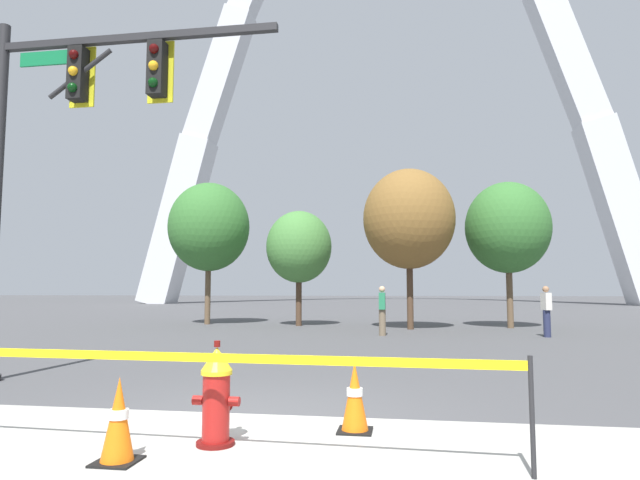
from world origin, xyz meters
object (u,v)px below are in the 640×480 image
Objects in this scene: pedestrian_standing_center at (382,310)px; traffic_signal_gantry at (61,132)px; traffic_cone_mid_sidewalk at (355,397)px; monument_arch at (385,77)px; fire_hydrant at (217,396)px; pedestrian_walking_left at (546,311)px; traffic_cone_by_hydrant at (118,421)px.

traffic_signal_gantry is at bearing -116.67° from pedestrian_standing_center.
traffic_cone_mid_sidewalk is 6.64m from traffic_signal_gantry.
monument_arch is at bearing 85.17° from traffic_signal_gantry.
pedestrian_walking_left is at bearing 64.25° from fire_hydrant.
pedestrian_walking_left is at bearing 63.06° from traffic_cone_by_hydrant.
monument_arch is 33.68× the size of pedestrian_standing_center.
pedestrian_walking_left reaches higher than traffic_cone_by_hydrant.
traffic_cone_mid_sidewalk is at bearing 34.52° from traffic_cone_by_hydrant.
traffic_cone_mid_sidewalk is 53.56m from monument_arch.
traffic_signal_gantry is at bearing 156.36° from traffic_cone_mid_sidewalk.
traffic_signal_gantry reaches higher than traffic_cone_by_hydrant.
monument_arch is (3.91, 46.20, 19.19)m from traffic_signal_gantry.
traffic_cone_by_hydrant is 0.12× the size of traffic_signal_gantry.
fire_hydrant is at bearing -37.44° from traffic_signal_gantry.
pedestrian_walking_left and pedestrian_standing_center have the same top height.
traffic_cone_by_hydrant is 1.00× the size of traffic_cone_mid_sidewalk.
traffic_cone_by_hydrant is at bearing -48.42° from traffic_signal_gantry.
pedestrian_standing_center is (1.08, 12.58, 0.35)m from fire_hydrant.
fire_hydrant is 0.62× the size of pedestrian_walking_left.
traffic_cone_mid_sidewalk is (1.92, 1.32, 0.00)m from traffic_cone_by_hydrant.
monument_arch is (-1.14, 48.40, 22.90)m from traffic_cone_mid_sidewalk.
pedestrian_walking_left is 5.10m from pedestrian_standing_center.
pedestrian_standing_center is at bearing 82.52° from traffic_cone_by_hydrant.
monument_arch is (0.78, 49.72, 22.90)m from traffic_cone_by_hydrant.
traffic_signal_gantry reaches higher than pedestrian_standing_center.
pedestrian_walking_left is at bearing 67.93° from traffic_cone_mid_sidewalk.
pedestrian_walking_left reaches higher than traffic_cone_mid_sidewalk.
monument_arch is at bearing 99.48° from pedestrian_walking_left.
monument_arch reaches higher than pedestrian_walking_left.
fire_hydrant is 1.36× the size of traffic_cone_mid_sidewalk.
traffic_cone_mid_sidewalk is 0.12× the size of traffic_signal_gantry.
fire_hydrant is at bearing -151.52° from traffic_cone_mid_sidewalk.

